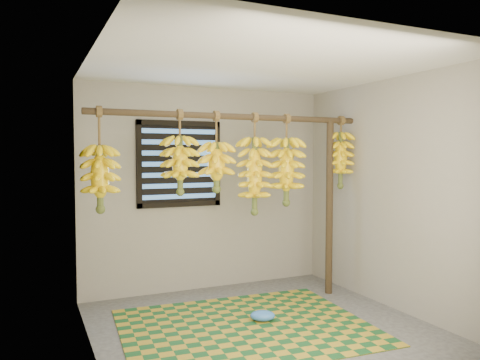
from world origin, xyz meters
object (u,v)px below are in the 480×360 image
banana_bunch_a (100,178)px  woven_mat (246,327)px  banana_bunch_b (180,165)px  banana_bunch_e (286,171)px  banana_bunch_c (216,167)px  banana_bunch_d (255,176)px  plastic_bag (263,316)px  support_post (329,207)px  banana_bunch_f (341,160)px

banana_bunch_a → woven_mat: bearing=-25.8°
banana_bunch_b → banana_bunch_e: size_ratio=0.84×
banana_bunch_c → banana_bunch_d: (0.44, 0.00, -0.10)m
plastic_bag → banana_bunch_e: size_ratio=0.25×
support_post → banana_bunch_e: banana_bunch_e is taller
woven_mat → banana_bunch_e: size_ratio=2.27×
support_post → woven_mat: 1.77m
banana_bunch_a → banana_bunch_c: bearing=0.0°
support_post → banana_bunch_b: bearing=180.0°
banana_bunch_c → banana_bunch_f: bearing=0.0°
banana_bunch_a → banana_bunch_f: 2.70m
plastic_bag → banana_bunch_c: 1.54m
banana_bunch_b → banana_bunch_e: same height
plastic_bag → banana_bunch_b: 1.67m
banana_bunch_d → banana_bunch_e: 0.39m
banana_bunch_c → banana_bunch_e: 0.83m
banana_bunch_b → banana_bunch_f: size_ratio=1.01×
woven_mat → banana_bunch_f: bearing=21.4°
woven_mat → banana_bunch_b: size_ratio=2.70×
woven_mat → banana_bunch_b: bearing=127.2°
woven_mat → banana_bunch_d: banana_bunch_d is taller
banana_bunch_d → banana_bunch_c: bearing=180.0°
woven_mat → banana_bunch_f: size_ratio=2.73×
banana_bunch_b → banana_bunch_f: same height
banana_bunch_a → banana_bunch_f: same height
support_post → banana_bunch_a: size_ratio=2.06×
woven_mat → plastic_bag: bearing=17.1°
woven_mat → banana_bunch_b: banana_bunch_b is taller
woven_mat → support_post: bearing=23.6°
banana_bunch_c → banana_bunch_f: same height
woven_mat → plastic_bag: (0.21, 0.06, 0.05)m
banana_bunch_a → banana_bunch_c: 1.16m
banana_bunch_c → banana_bunch_e: same height
banana_bunch_a → banana_bunch_c: size_ratio=1.19×
support_post → banana_bunch_a: bearing=180.0°
support_post → banana_bunch_f: bearing=0.0°
plastic_bag → banana_bunch_a: 2.01m
plastic_bag → banana_bunch_c: banana_bunch_c is taller
woven_mat → banana_bunch_f: 2.22m
banana_bunch_d → banana_bunch_f: size_ratio=1.30×
banana_bunch_a → banana_bunch_e: same height
support_post → banana_bunch_c: 1.48m
plastic_bag → banana_bunch_f: (1.28, 0.52, 1.49)m
banana_bunch_b → banana_bunch_c: size_ratio=1.02×
plastic_bag → banana_bunch_c: size_ratio=0.30×
banana_bunch_a → banana_bunch_d: size_ratio=0.90×
banana_bunch_e → banana_bunch_d: bearing=180.0°
banana_bunch_b → woven_mat: bearing=-52.8°
support_post → banana_bunch_f: 0.57m
banana_bunch_c → banana_bunch_d: bearing=0.0°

